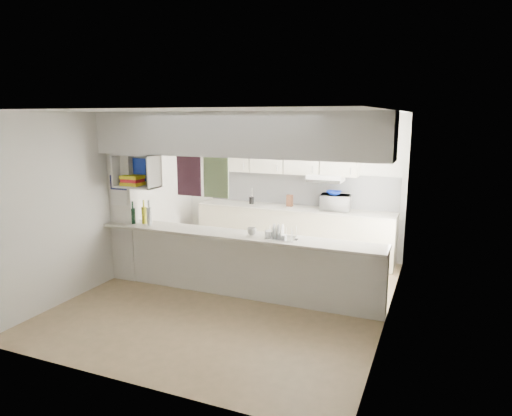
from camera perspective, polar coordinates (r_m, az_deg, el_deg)
The scene contains 16 objects.
floor at distance 6.70m, azimuth -2.56°, elevation -10.84°, with size 4.80×4.80×0.00m, color #927B54.
ceiling at distance 6.21m, azimuth -2.78°, elevation 11.98°, with size 4.80×4.80×0.00m, color white.
wall_back at distance 8.53m, azimuth 4.18°, elevation 3.02°, with size 4.20×4.20×0.00m, color silver.
wall_left at distance 7.45m, azimuth -17.47°, elevation 1.31°, with size 4.80×4.80×0.00m, color silver.
wall_right at distance 5.78m, azimuth 16.57°, elevation -1.42°, with size 4.80×4.80×0.00m, color silver.
servery_partition at distance 6.34m, azimuth -4.12°, elevation 3.43°, with size 4.20×0.50×2.60m.
cubby_shelf at distance 7.02m, azimuth -14.63°, elevation 4.27°, with size 0.65×0.35×0.50m.
kitchen_run at distance 8.32m, azimuth 4.61°, elevation -0.52°, with size 3.60×0.63×2.24m.
microwave at distance 8.06m, azimuth 9.90°, elevation 0.66°, with size 0.51×0.34×0.28m, color white.
bowl at distance 8.02m, azimuth 9.74°, elevation 1.86°, with size 0.27×0.27×0.07m, color #0D2696.
dish_rack at distance 6.13m, azimuth 3.11°, elevation -3.09°, with size 0.42×0.34×0.21m.
cup at distance 6.26m, azimuth -0.55°, elevation -2.92°, with size 0.13×0.13×0.10m, color white.
wine_bottles at distance 7.14m, azimuth -14.01°, elevation -0.88°, with size 0.38×0.16×0.38m.
plastic_tubs at distance 6.22m, azimuth 2.37°, elevation -3.36°, with size 0.49×0.22×0.07m.
utensil_jar at distance 8.58m, azimuth -0.56°, elevation 0.97°, with size 0.09×0.09×0.13m, color black.
knife_block at distance 8.34m, azimuth 4.24°, elevation 0.93°, with size 0.11×0.09×0.21m, color #522E1C.
Camera 1 is at (2.64, -5.62, 2.53)m, focal length 32.00 mm.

